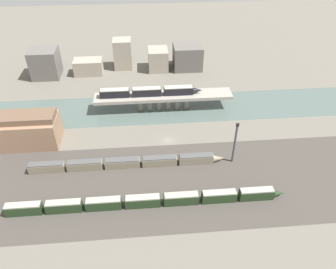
{
  "coord_description": "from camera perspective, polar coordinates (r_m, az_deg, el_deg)",
  "views": [
    {
      "loc": [
        -8.86,
        -103.71,
        80.89
      ],
      "look_at": [
        0.0,
        0.16,
        2.88
      ],
      "focal_mm": 35.0,
      "sensor_mm": 36.0,
      "label": 1
    }
  ],
  "objects": [
    {
      "name": "city_block_center",
      "position": [
        188.3,
        -7.9,
        13.74
      ],
      "size": [
        9.78,
        9.24,
        16.31
      ],
      "primitive_type": "cube",
      "color": "gray",
      "rests_on": "ground"
    },
    {
      "name": "city_block_right",
      "position": [
        185.63,
        -1.74,
        12.95
      ],
      "size": [
        10.6,
        12.26,
        11.69
      ],
      "primitive_type": "cube",
      "color": "gray",
      "rests_on": "ground"
    },
    {
      "name": "railbed_yard",
      "position": [
        113.9,
        1.04,
        -8.44
      ],
      "size": [
        280.0,
        42.0,
        0.01
      ],
      "primitive_type": "cube",
      "color": "#423D38",
      "rests_on": "ground"
    },
    {
      "name": "train_yard_mid",
      "position": [
        119.7,
        -7.18,
        -4.92
      ],
      "size": [
        70.64,
        2.92,
        3.62
      ],
      "color": "gray",
      "rests_on": "ground"
    },
    {
      "name": "city_block_far_right",
      "position": [
        187.25,
        3.42,
        13.36
      ],
      "size": [
        15.52,
        13.86,
        13.14
      ],
      "primitive_type": "cube",
      "color": "#605B56",
      "rests_on": "ground"
    },
    {
      "name": "city_block_left",
      "position": [
        186.3,
        -13.69,
        11.39
      ],
      "size": [
        15.16,
        9.12,
        8.07
      ],
      "primitive_type": "cube",
      "color": "gray",
      "rests_on": "ground"
    },
    {
      "name": "ground_plane",
      "position": [
        131.82,
        0.01,
        -1.04
      ],
      "size": [
        400.0,
        400.0,
        0.0
      ],
      "primitive_type": "plane",
      "color": "#666056"
    },
    {
      "name": "train_yard_near",
      "position": [
        105.91,
        -3.75,
        -11.48
      ],
      "size": [
        88.63,
        2.74,
        3.97
      ],
      "color": "#23381E",
      "rests_on": "ground"
    },
    {
      "name": "river_water",
      "position": [
        151.69,
        -0.78,
        4.58
      ],
      "size": [
        320.0,
        25.25,
        0.01
      ],
      "primitive_type": "cube",
      "color": "#4C5B56",
      "rests_on": "ground"
    },
    {
      "name": "train_on_bridge",
      "position": [
        146.83,
        -3.06,
        7.46
      ],
      "size": [
        45.68,
        3.16,
        3.76
      ],
      "color": "black",
      "rests_on": "bridge"
    },
    {
      "name": "warehouse_building",
      "position": [
        138.1,
        -23.28,
        0.78
      ],
      "size": [
        23.46,
        12.61,
        13.43
      ],
      "color": "#937056",
      "rests_on": "ground"
    },
    {
      "name": "bridge",
      "position": [
        148.79,
        -0.8,
        6.39
      ],
      "size": [
        61.87,
        8.82,
        7.21
      ],
      "color": "gray",
      "rests_on": "ground"
    },
    {
      "name": "city_block_far_left",
      "position": [
        188.95,
        -20.6,
        11.59
      ],
      "size": [
        14.14,
        13.88,
        14.91
      ],
      "primitive_type": "cube",
      "color": "#605B56",
      "rests_on": "ground"
    },
    {
      "name": "signal_tower",
      "position": [
        119.07,
        11.56,
        -1.46
      ],
      "size": [
        1.0,
        0.8,
        17.1
      ],
      "color": "#4C4C51",
      "rests_on": "ground"
    }
  ]
}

